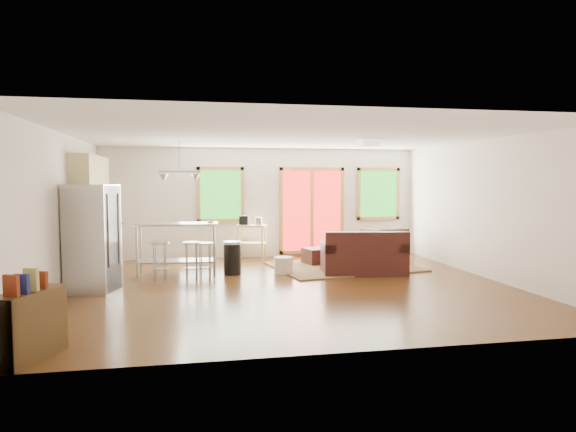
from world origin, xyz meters
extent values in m
cube|color=#391F0C|center=(0.00, 0.00, -0.01)|extent=(7.50, 7.00, 0.02)
cube|color=white|center=(0.00, 0.00, 2.61)|extent=(7.50, 7.00, 0.02)
cube|color=silver|center=(0.00, 3.51, 1.30)|extent=(7.50, 0.02, 2.60)
cube|color=silver|center=(-3.76, 0.00, 1.30)|extent=(0.02, 7.00, 2.60)
cube|color=silver|center=(3.76, 0.00, 1.30)|extent=(0.02, 7.00, 2.60)
cube|color=silver|center=(0.00, -3.51, 1.30)|extent=(7.50, 0.02, 2.60)
cube|color=#1D5F18|center=(-1.00, 3.46, 1.50)|extent=(0.94, 0.02, 1.14)
cube|color=olive|center=(-1.00, 3.46, 2.11)|extent=(1.10, 0.05, 0.08)
cube|color=olive|center=(-1.00, 3.46, 0.89)|extent=(1.10, 0.05, 0.08)
cube|color=olive|center=(-1.51, 3.46, 1.50)|extent=(0.08, 0.05, 1.30)
cube|color=olive|center=(-0.49, 3.46, 1.50)|extent=(0.08, 0.05, 1.30)
cube|color=red|center=(1.20, 3.46, 1.10)|extent=(1.44, 0.02, 1.94)
cube|color=olive|center=(1.20, 3.46, 2.11)|extent=(1.60, 0.05, 0.08)
cube|color=olive|center=(1.20, 3.46, 0.09)|extent=(1.60, 0.05, 0.08)
cube|color=olive|center=(0.44, 3.46, 1.10)|extent=(0.08, 0.05, 2.10)
cube|color=olive|center=(1.96, 3.46, 1.10)|extent=(0.08, 0.05, 2.10)
cube|color=olive|center=(1.20, 3.46, 1.10)|extent=(0.08, 0.05, 1.94)
cube|color=#1D5F18|center=(2.90, 3.46, 1.50)|extent=(0.94, 0.02, 1.14)
cube|color=olive|center=(2.90, 3.46, 2.11)|extent=(1.10, 0.05, 0.08)
cube|color=olive|center=(2.90, 3.46, 0.89)|extent=(1.10, 0.05, 0.08)
cube|color=olive|center=(2.39, 3.46, 1.50)|extent=(0.08, 0.05, 1.30)
cube|color=olive|center=(3.41, 3.46, 1.50)|extent=(0.08, 0.05, 1.30)
cube|color=#456238|center=(1.46, 1.66, 0.01)|extent=(3.17, 2.63, 0.03)
cube|color=black|center=(1.64, 0.94, 0.23)|extent=(1.73, 1.15, 0.45)
cube|color=black|center=(1.59, 0.60, 0.65)|extent=(1.62, 0.46, 0.41)
cube|color=black|center=(0.95, 1.05, 0.54)|extent=(0.35, 0.93, 0.17)
cube|color=black|center=(2.33, 0.84, 0.54)|extent=(0.35, 0.93, 0.17)
cube|color=black|center=(1.30, 1.05, 0.52)|extent=(0.75, 0.68, 0.13)
cube|color=black|center=(2.00, 0.94, 0.52)|extent=(0.75, 0.68, 0.13)
cube|color=#392813|center=(1.78, 1.90, 0.36)|extent=(0.97, 0.60, 0.04)
cube|color=#392813|center=(1.39, 1.67, 0.17)|extent=(0.06, 0.06, 0.34)
cube|color=#392813|center=(2.18, 1.70, 0.17)|extent=(0.06, 0.06, 0.34)
cube|color=#392813|center=(1.37, 2.09, 0.17)|extent=(0.06, 0.06, 0.34)
cube|color=#392813|center=(2.17, 2.12, 0.17)|extent=(0.06, 0.06, 0.34)
imported|color=black|center=(2.66, 2.47, 0.42)|extent=(0.98, 0.94, 0.84)
cube|color=black|center=(1.01, 2.15, 0.18)|extent=(0.64, 0.64, 0.36)
cylinder|color=beige|center=(0.08, 1.20, 0.16)|extent=(0.41, 0.41, 0.33)
imported|color=silver|center=(1.76, 1.79, 0.50)|extent=(0.22, 0.23, 0.20)
sphere|color=#B01E05|center=(1.79, 1.82, 0.66)|extent=(0.08, 0.08, 0.08)
sphere|color=#B01E05|center=(1.73, 1.77, 0.68)|extent=(0.08, 0.08, 0.08)
sphere|color=#B01E05|center=(1.76, 1.84, 0.71)|extent=(0.08, 0.08, 0.08)
cube|color=tan|center=(-3.45, 1.70, 0.45)|extent=(0.60, 2.20, 0.90)
cube|color=black|center=(-3.45, 1.70, 0.92)|extent=(0.64, 2.24, 0.04)
cube|color=tan|center=(-3.57, 1.70, 1.95)|extent=(0.36, 2.20, 0.70)
cylinder|color=#B7BABC|center=(-3.45, 1.20, 1.03)|extent=(0.12, 0.12, 0.18)
cube|color=black|center=(-3.45, 2.10, 1.04)|extent=(0.22, 0.18, 0.20)
cube|color=#B7BABC|center=(-3.29, 0.17, 0.88)|extent=(0.86, 0.84, 1.77)
cube|color=gray|center=(-2.96, 0.08, 0.88)|extent=(0.18, 0.63, 1.73)
cylinder|color=gray|center=(-2.99, -0.13, 1.03)|extent=(0.03, 0.03, 1.18)
cylinder|color=gray|center=(-2.89, 0.29, 1.03)|extent=(0.03, 0.03, 1.18)
cube|color=#B7BABC|center=(-1.97, 1.51, 0.99)|extent=(1.63, 0.73, 0.04)
cube|color=gray|center=(-1.97, 1.51, 0.26)|extent=(1.51, 0.64, 0.03)
cylinder|color=gray|center=(-2.71, 1.31, 0.48)|extent=(0.04, 0.04, 0.96)
cylinder|color=gray|center=(-1.27, 1.22, 0.48)|extent=(0.04, 0.04, 0.96)
cylinder|color=gray|center=(-2.68, 1.80, 0.48)|extent=(0.04, 0.04, 0.96)
cylinder|color=gray|center=(-1.24, 1.71, 0.48)|extent=(0.04, 0.04, 0.96)
imported|color=white|center=(-1.32, 1.45, 1.01)|extent=(0.14, 0.13, 0.12)
cylinder|color=#B7BABC|center=(-2.26, 0.94, 0.69)|extent=(0.37, 0.37, 0.04)
cylinder|color=gray|center=(-2.17, 1.02, 0.34)|extent=(0.03, 0.03, 0.67)
cylinder|color=gray|center=(-2.35, 1.04, 0.34)|extent=(0.03, 0.03, 0.67)
cylinder|color=gray|center=(-2.36, 0.86, 0.34)|extent=(0.03, 0.03, 0.67)
cylinder|color=gray|center=(-2.18, 0.84, 0.34)|extent=(0.03, 0.03, 0.67)
cylinder|color=gray|center=(-2.26, 0.94, 0.22)|extent=(0.34, 0.34, 0.01)
cylinder|color=#B7BABC|center=(-1.70, 0.97, 0.68)|extent=(0.36, 0.36, 0.04)
cylinder|color=gray|center=(-1.61, 1.07, 0.33)|extent=(0.03, 0.03, 0.66)
cylinder|color=gray|center=(-1.79, 1.05, 0.33)|extent=(0.03, 0.03, 0.66)
cylinder|color=gray|center=(-1.78, 0.87, 0.33)|extent=(0.03, 0.03, 0.66)
cylinder|color=gray|center=(-1.60, 0.89, 0.33)|extent=(0.03, 0.03, 0.66)
cylinder|color=gray|center=(-1.70, 0.97, 0.21)|extent=(0.32, 0.32, 0.01)
cylinder|color=#B7BABC|center=(-1.44, 1.06, 0.65)|extent=(0.37, 0.37, 0.04)
cylinder|color=gray|center=(-1.34, 1.12, 0.31)|extent=(0.03, 0.03, 0.63)
cylinder|color=gray|center=(-1.51, 1.16, 0.31)|extent=(0.03, 0.03, 0.63)
cylinder|color=gray|center=(-1.54, 0.99, 0.31)|extent=(0.03, 0.03, 0.63)
cylinder|color=gray|center=(-1.38, 0.96, 0.31)|extent=(0.03, 0.03, 0.63)
cylinder|color=gray|center=(-1.44, 1.06, 0.20)|extent=(0.33, 0.33, 0.01)
cylinder|color=black|center=(-0.91, 1.31, 0.30)|extent=(0.41, 0.41, 0.60)
cylinder|color=#B7BABC|center=(-0.91, 1.31, 0.62)|extent=(0.42, 0.42, 0.05)
cube|color=tan|center=(-0.31, 3.14, 0.79)|extent=(0.77, 0.62, 0.04)
cube|color=tan|center=(-0.31, 3.14, 0.38)|extent=(0.72, 0.58, 0.03)
cube|color=tan|center=(-0.64, 3.08, 0.40)|extent=(0.05, 0.05, 0.80)
cube|color=tan|center=(-0.10, 2.89, 0.40)|extent=(0.05, 0.05, 0.80)
cube|color=tan|center=(-0.52, 3.40, 0.40)|extent=(0.05, 0.05, 0.80)
cube|color=tan|center=(0.01, 3.21, 0.40)|extent=(0.05, 0.05, 0.80)
cube|color=black|center=(-0.47, 3.20, 0.91)|extent=(0.26, 0.25, 0.21)
cylinder|color=#B7BABC|center=(-0.15, 3.08, 0.89)|extent=(0.19, 0.19, 0.17)
cube|color=#392813|center=(-3.35, -3.09, 0.36)|extent=(0.61, 0.86, 0.71)
cube|color=maroon|center=(-3.42, -3.35, 0.82)|extent=(0.16, 0.11, 0.21)
cube|color=#171C52|center=(-3.36, -3.23, 0.81)|extent=(0.16, 0.11, 0.20)
cube|color=#A59B4B|center=(-3.31, -3.10, 0.83)|extent=(0.16, 0.11, 0.23)
cube|color=maroon|center=(-3.25, -2.98, 0.80)|extent=(0.16, 0.11, 0.18)
cube|color=white|center=(1.60, 0.60, 2.53)|extent=(0.35, 0.35, 0.12)
cylinder|color=gray|center=(-1.90, 1.50, 2.30)|extent=(0.02, 0.02, 0.60)
cube|color=gray|center=(-1.90, 1.50, 2.00)|extent=(0.80, 0.04, 0.03)
cone|color=#B7BABC|center=(-2.20, 1.50, 1.88)|extent=(0.18, 0.18, 0.14)
cone|color=#B7BABC|center=(-1.60, 1.50, 1.88)|extent=(0.18, 0.18, 0.14)
camera|label=1|loc=(-1.72, -8.64, 1.84)|focal=32.00mm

